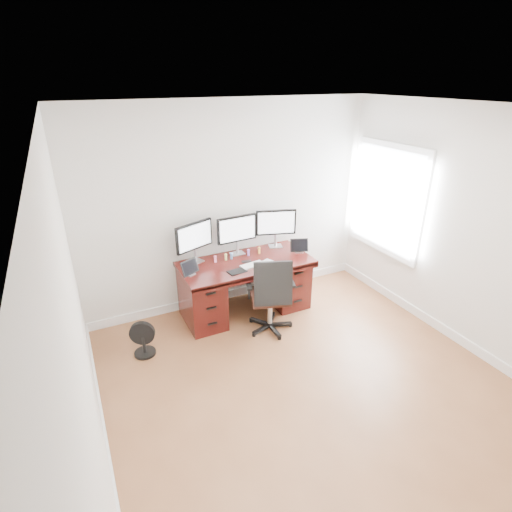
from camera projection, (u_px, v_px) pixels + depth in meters
name	position (u px, v px, depth m)	size (l,w,h in m)	color
ground	(322.00, 399.00, 3.96)	(4.50, 4.50, 0.00)	brown
back_wall	(231.00, 207.00, 5.24)	(4.00, 0.10, 2.70)	silver
right_wall	(480.00, 236.00, 4.28)	(0.10, 4.50, 2.70)	silver
desk	(245.00, 284.00, 5.29)	(1.70, 0.80, 0.75)	#3D0F0C
office_chair	(271.00, 307.00, 4.90)	(0.69, 0.69, 1.02)	black
floor_fan	(143.00, 339.00, 4.52)	(0.29, 0.24, 0.42)	black
monitor_left	(194.00, 238.00, 4.97)	(0.52, 0.24, 0.53)	silver
monitor_center	(237.00, 230.00, 5.20)	(0.55, 0.15, 0.53)	silver
monitor_right	(276.00, 224.00, 5.43)	(0.53, 0.20, 0.53)	silver
tablet_left	(190.00, 268.00, 4.75)	(0.24, 0.17, 0.19)	silver
tablet_right	(299.00, 246.00, 5.35)	(0.25, 0.15, 0.19)	silver
keyboard	(253.00, 265.00, 5.01)	(0.31, 0.13, 0.01)	silver
trackpad	(268.00, 262.00, 5.11)	(0.12, 0.12, 0.01)	#B6B9BE
drawing_tablet	(237.00, 271.00, 4.85)	(0.22, 0.14, 0.01)	black
phone	(247.00, 261.00, 5.11)	(0.12, 0.06, 0.01)	black
figurine_pink	(215.00, 259.00, 5.08)	(0.04, 0.04, 0.09)	pink
figurine_yellow	(226.00, 256.00, 5.14)	(0.04, 0.04, 0.09)	#DFE076
figurine_blue	(231.00, 255.00, 5.17)	(0.04, 0.04, 0.09)	#6499DE
figurine_purple	(248.00, 252.00, 5.27)	(0.04, 0.04, 0.09)	#AA67D0
figurine_orange	(259.00, 250.00, 5.33)	(0.04, 0.04, 0.09)	gold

